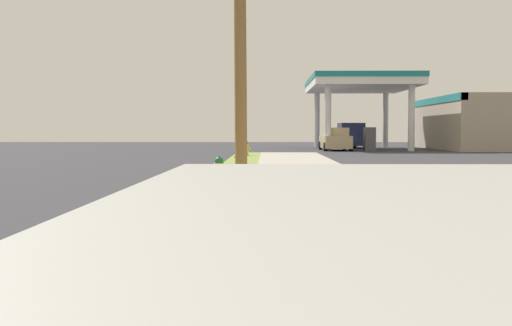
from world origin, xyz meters
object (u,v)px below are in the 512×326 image
at_px(fire_hydrant_nearest, 105,295).
at_px(truck_navy_at_forecourt, 349,136).
at_px(utility_pole_midground, 240,5).
at_px(fire_hydrant_fourth, 246,149).
at_px(fire_hydrant_third, 240,157).
at_px(fire_hydrant_second, 219,176).
at_px(car_tan_by_near_pump, 335,140).

height_order(fire_hydrant_nearest, truck_navy_at_forecourt, truck_navy_at_forecourt).
bearing_deg(utility_pole_midground, fire_hydrant_fourth, 91.21).
height_order(fire_hydrant_nearest, fire_hydrant_fourth, same).
xyz_separation_m(fire_hydrant_third, fire_hydrant_fourth, (-0.09, 10.17, 0.00)).
bearing_deg(fire_hydrant_third, fire_hydrant_nearest, -89.99).
relative_size(fire_hydrant_second, truck_navy_at_forecourt, 0.13).
height_order(fire_hydrant_nearest, utility_pole_midground, utility_pole_midground).
height_order(fire_hydrant_second, car_tan_by_near_pump, car_tan_by_near_pump).
bearing_deg(car_tan_by_near_pump, fire_hydrant_nearest, -97.56).
xyz_separation_m(fire_hydrant_nearest, fire_hydrant_second, (-0.06, 10.38, 0.00)).
bearing_deg(car_tan_by_near_pump, truck_navy_at_forecourt, 75.84).
bearing_deg(fire_hydrant_fourth, truck_navy_at_forecourt, 68.94).
distance_m(utility_pole_midground, truck_navy_at_forecourt, 37.05).
xyz_separation_m(fire_hydrant_second, truck_navy_at_forecourt, (7.53, 39.57, 0.47)).
distance_m(fire_hydrant_nearest, utility_pole_midground, 14.44).
distance_m(fire_hydrant_nearest, fire_hydrant_third, 20.13).
xyz_separation_m(fire_hydrant_third, truck_navy_at_forecourt, (7.48, 29.82, 0.47)).
bearing_deg(fire_hydrant_fourth, fire_hydrant_nearest, -89.82).
distance_m(utility_pole_midground, car_tan_by_near_pump, 29.83).
bearing_deg(fire_hydrant_nearest, fire_hydrant_second, 90.32).
bearing_deg(utility_pole_midground, fire_hydrant_second, -95.19).
xyz_separation_m(fire_hydrant_fourth, car_tan_by_near_pump, (5.78, 12.57, 0.28)).
height_order(fire_hydrant_nearest, fire_hydrant_second, same).
bearing_deg(fire_hydrant_second, utility_pole_midground, 84.81).
relative_size(fire_hydrant_nearest, fire_hydrant_fourth, 1.00).
height_order(fire_hydrant_third, car_tan_by_near_pump, car_tan_by_near_pump).
bearing_deg(fire_hydrant_nearest, utility_pole_midground, 88.95).
relative_size(utility_pole_midground, truck_navy_at_forecourt, 1.62).
relative_size(fire_hydrant_third, car_tan_by_near_pump, 0.16).
xyz_separation_m(fire_hydrant_nearest, fire_hydrant_fourth, (-0.09, 30.29, 0.00)).
height_order(fire_hydrant_second, truck_navy_at_forecourt, truck_navy_at_forecourt).
bearing_deg(utility_pole_midground, car_tan_by_near_pump, 79.41).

